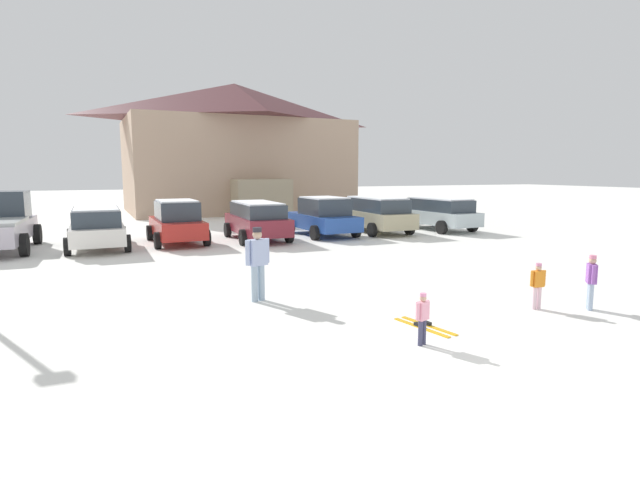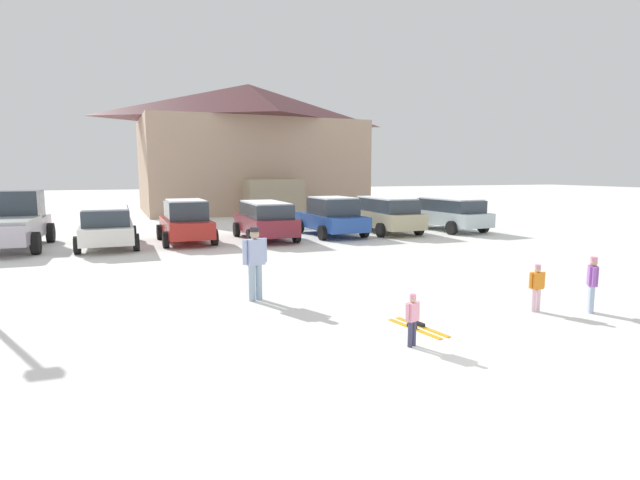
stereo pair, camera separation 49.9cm
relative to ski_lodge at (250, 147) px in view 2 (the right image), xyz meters
The scene contains 14 objects.
ground 32.31m from the ski_lodge, 95.47° to the right, with size 160.00×160.00×0.00m, color white.
ski_lodge is the anchor object (origin of this frame).
parked_white_suv 18.93m from the ski_lodge, 119.68° to the right, with size 2.27×4.81×1.57m.
parked_red_sedan 17.50m from the ski_lodge, 111.40° to the right, with size 2.18×4.27×1.76m.
parked_maroon_van 16.87m from the ski_lodge, 100.42° to the right, with size 2.14×4.51×1.62m.
parked_blue_hatchback 16.37m from the ski_lodge, 89.41° to the right, with size 2.40×4.40×1.75m.
parked_beige_suv 16.54m from the ski_lodge, 79.44° to the right, with size 2.20×4.61×1.68m.
parked_silver_wagon 17.78m from the ski_lodge, 68.84° to the right, with size 2.35×4.54×1.59m.
pickup_truck 20.13m from the ski_lodge, 129.43° to the right, with size 2.54×5.32×2.15m.
skier_child_in_purple_jacket 29.63m from the ski_lodge, 88.88° to the right, with size 0.31×0.35×1.16m.
skier_adult_in_blue_parka 26.84m from the ski_lodge, 102.35° to the right, with size 0.59×0.35×1.67m.
skier_child_in_orange_jacket 29.19m from the ski_lodge, 90.85° to the right, with size 0.37×0.17×0.99m.
skier_child_in_pink_snowsuit 30.36m from the ski_lodge, 97.51° to the right, with size 0.31×0.20×0.89m.
pair_of_skis 29.56m from the ski_lodge, 96.54° to the right, with size 0.55×1.40×0.08m.
Camera 2 is at (-5.11, -4.95, 2.90)m, focal length 28.00 mm.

